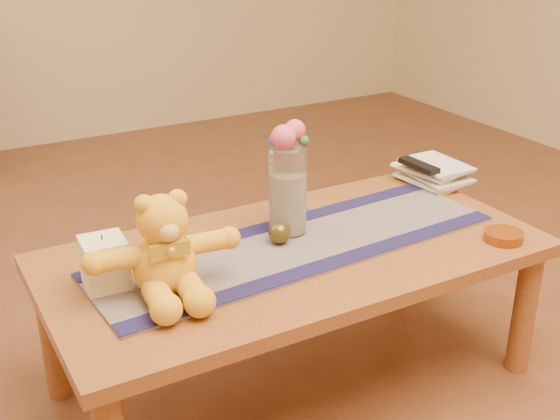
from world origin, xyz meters
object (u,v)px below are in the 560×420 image
pillar_candle (105,263)px  amber_dish (504,236)px  bronze_ball (279,233)px  teddy_bear (163,245)px  book_bottom (415,185)px  tv_remote (419,165)px  glass_vase (288,190)px

pillar_candle → amber_dish: bearing=-15.2°
pillar_candle → amber_dish: (1.08, -0.29, -0.06)m
pillar_candle → bronze_ball: (0.50, -0.00, -0.03)m
teddy_bear → bronze_ball: size_ratio=5.75×
pillar_candle → amber_dish: size_ratio=1.14×
amber_dish → book_bottom: bearing=84.4°
teddy_bear → amber_dish: (0.95, -0.20, -0.12)m
pillar_candle → tv_remote: bearing=7.3°
teddy_bear → pillar_candle: teddy_bear is taller
tv_remote → amber_dish: size_ratio=1.42×
glass_vase → book_bottom: 0.59m
teddy_bear → glass_vase: (0.43, 0.15, 0.01)m
teddy_bear → book_bottom: (1.00, 0.25, -0.12)m
tv_remote → amber_dish: (-0.04, -0.44, -0.07)m
bronze_ball → book_bottom: size_ratio=0.29×
amber_dish → teddy_bear: bearing=168.2°
teddy_bear → pillar_candle: size_ratio=2.85×
glass_vase → tv_remote: 0.57m
tv_remote → book_bottom: bearing=90.0°
amber_dish → tv_remote: bearing=84.2°
glass_vase → tv_remote: size_ratio=1.62×
pillar_candle → tv_remote: 1.13m
bronze_ball → tv_remote: bearing=13.4°
pillar_candle → bronze_ball: pillar_candle is taller
teddy_bear → glass_vase: size_ratio=1.41×
bronze_ball → amber_dish: bearing=-26.6°
pillar_candle → glass_vase: size_ratio=0.49×
pillar_candle → book_bottom: bearing=7.8°
teddy_bear → book_bottom: bearing=19.2°
teddy_bear → glass_vase: bearing=23.9°
glass_vase → bronze_ball: size_ratio=4.09×
glass_vase → pillar_candle: bearing=-174.6°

